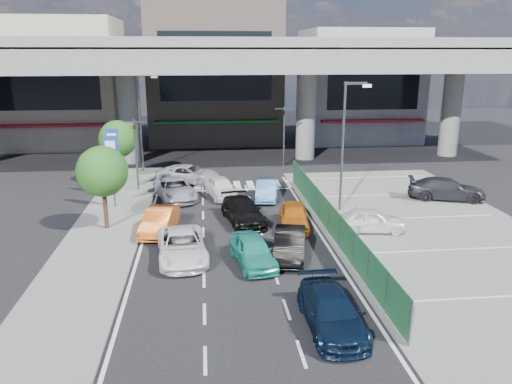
{
  "coord_description": "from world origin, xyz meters",
  "views": [
    {
      "loc": [
        -1.45,
        -23.27,
        9.75
      ],
      "look_at": [
        1.59,
        5.15,
        1.64
      ],
      "focal_mm": 35.0,
      "sensor_mm": 36.0,
      "label": 1
    }
  ],
  "objects": [
    {
      "name": "street_lamp_right",
      "position": [
        7.17,
        6.0,
        4.77
      ],
      "size": [
        1.65,
        0.22,
        8.0
      ],
      "color": "#595B60",
      "rests_on": "ground"
    },
    {
      "name": "building_center",
      "position": [
        0.0,
        32.97,
        7.49
      ],
      "size": [
        14.0,
        10.9,
        15.0
      ],
      "color": "gray",
      "rests_on": "ground"
    },
    {
      "name": "expressway",
      "position": [
        0.0,
        22.0,
        8.76
      ],
      "size": [
        64.0,
        14.0,
        10.75
      ],
      "color": "slate",
      "rests_on": "ground"
    },
    {
      "name": "taxi_orange_right",
      "position": [
        3.55,
        3.27,
        0.69
      ],
      "size": [
        2.16,
        4.23,
        1.38
      ],
      "primitive_type": "imported",
      "rotation": [
        0.0,
        0.0,
        -0.14
      ],
      "color": "#C66311",
      "rests_on": "ground"
    },
    {
      "name": "tree_far",
      "position": [
        -7.8,
        14.5,
        3.39
      ],
      "size": [
        2.8,
        2.8,
        4.8
      ],
      "color": "#382314",
      "rests_on": "ground"
    },
    {
      "name": "traffic_light_right",
      "position": [
        5.5,
        19.0,
        3.94
      ],
      "size": [
        1.6,
        1.24,
        5.2
      ],
      "color": "#595B60",
      "rests_on": "ground"
    },
    {
      "name": "fence_run",
      "position": [
        5.3,
        1.0,
        0.9
      ],
      "size": [
        0.16,
        22.0,
        1.8
      ],
      "primitive_type": null,
      "color": "#205D35",
      "rests_on": "ground"
    },
    {
      "name": "crossing_wagon_silver",
      "position": [
        -2.64,
        14.04,
        0.67
      ],
      "size": [
        5.31,
        3.86,
        1.34
      ],
      "primitive_type": "imported",
      "rotation": [
        0.0,
        0.0,
        1.19
      ],
      "color": "#B3B6BB",
      "rests_on": "ground"
    },
    {
      "name": "signboard_far",
      "position": [
        -7.6,
        10.99,
        3.06
      ],
      "size": [
        0.8,
        0.14,
        4.7
      ],
      "color": "#595B60",
      "rests_on": "ground"
    },
    {
      "name": "minivan_navy_back",
      "position": [
        2.98,
        -7.48,
        0.66
      ],
      "size": [
        1.96,
        4.62,
        1.33
      ],
      "primitive_type": "imported",
      "rotation": [
        0.0,
        0.0,
        0.02
      ],
      "color": "black",
      "rests_on": "ground"
    },
    {
      "name": "ground",
      "position": [
        0.0,
        0.0,
        0.0
      ],
      "size": [
        120.0,
        120.0,
        0.0
      ],
      "primitive_type": "plane",
      "color": "black",
      "rests_on": "ground"
    },
    {
      "name": "building_west",
      "position": [
        -16.0,
        31.97,
        6.49
      ],
      "size": [
        12.0,
        10.9,
        13.0
      ],
      "color": "gray",
      "rests_on": "ground"
    },
    {
      "name": "taxi_orange_left",
      "position": [
        -3.98,
        3.22,
        0.69
      ],
      "size": [
        2.11,
        4.37,
        1.38
      ],
      "primitive_type": "imported",
      "rotation": [
        0.0,
        0.0,
        -0.16
      ],
      "color": "#CF5E1D",
      "rests_on": "ground"
    },
    {
      "name": "parked_sedan_white",
      "position": [
        7.64,
        2.02,
        0.72
      ],
      "size": [
        4.07,
        2.08,
        1.33
      ],
      "primitive_type": "imported",
      "rotation": [
        0.0,
        0.0,
        1.43
      ],
      "color": "white",
      "rests_on": "parking_lot"
    },
    {
      "name": "street_lamp_left",
      "position": [
        -6.33,
        18.0,
        4.77
      ],
      "size": [
        1.65,
        0.22,
        8.0
      ],
      "color": "#595B60",
      "rests_on": "ground"
    },
    {
      "name": "kei_truck_front_right",
      "position": [
        2.74,
        9.13,
        0.65
      ],
      "size": [
        1.99,
        4.11,
        1.3
      ],
      "primitive_type": "imported",
      "rotation": [
        0.0,
        0.0,
        -0.16
      ],
      "color": "#4F89CD",
      "rests_on": "ground"
    },
    {
      "name": "sidewalk_left",
      "position": [
        -7.0,
        4.0,
        0.06
      ],
      "size": [
        4.0,
        30.0,
        0.12
      ],
      "primitive_type": "cube",
      "color": "#61625F",
      "rests_on": "ground"
    },
    {
      "name": "signboard_near",
      "position": [
        -7.2,
        7.99,
        3.06
      ],
      "size": [
        0.8,
        0.14,
        4.7
      ],
      "color": "#595B60",
      "rests_on": "ground"
    },
    {
      "name": "traffic_light_left",
      "position": [
        -6.2,
        12.0,
        3.94
      ],
      "size": [
        1.6,
        1.24,
        5.2
      ],
      "color": "#595B60",
      "rests_on": "ground"
    },
    {
      "name": "wagon_silver_front_left",
      "position": [
        -3.46,
        9.77,
        0.69
      ],
      "size": [
        3.44,
        5.38,
        1.38
      ],
      "primitive_type": "imported",
      "rotation": [
        0.0,
        0.0,
        0.25
      ],
      "color": "#A3A5AC",
      "rests_on": "ground"
    },
    {
      "name": "building_east",
      "position": [
        16.0,
        31.97,
        5.99
      ],
      "size": [
        12.0,
        10.9,
        12.0
      ],
      "color": "slate",
      "rests_on": "ground"
    },
    {
      "name": "hatch_black_mid_right",
      "position": [
        2.59,
        -0.92,
        0.69
      ],
      "size": [
        2.31,
        4.4,
        1.38
      ],
      "primitive_type": "imported",
      "rotation": [
        0.0,
        0.0,
        -0.21
      ],
      "color": "black",
      "rests_on": "ground"
    },
    {
      "name": "sedan_white_front_mid",
      "position": [
        -0.33,
        9.94,
        0.69
      ],
      "size": [
        2.48,
        4.31,
        1.38
      ],
      "primitive_type": "imported",
      "rotation": [
        0.0,
        0.0,
        0.22
      ],
      "color": "white",
      "rests_on": "ground"
    },
    {
      "name": "parking_lot",
      "position": [
        11.0,
        2.0,
        0.03
      ],
      "size": [
        12.0,
        28.0,
        0.06
      ],
      "primitive_type": "cube",
      "color": "#61625F",
      "rests_on": "ground"
    },
    {
      "name": "tree_near",
      "position": [
        -7.0,
        4.0,
        3.39
      ],
      "size": [
        2.8,
        2.8,
        4.8
      ],
      "color": "#382314",
      "rests_on": "ground"
    },
    {
      "name": "sedan_black_mid",
      "position": [
        0.76,
        4.48,
        0.68
      ],
      "size": [
        2.74,
        4.94,
        1.36
      ],
      "primitive_type": "imported",
      "rotation": [
        0.0,
        0.0,
        0.19
      ],
      "color": "black",
      "rests_on": "ground"
    },
    {
      "name": "parked_sedan_dgrey",
      "position": [
        14.8,
        7.57,
        0.78
      ],
      "size": [
        5.36,
        3.39,
        1.45
      ],
      "primitive_type": "imported",
      "rotation": [
        0.0,
        0.0,
        1.28
      ],
      "color": "#28282C",
      "rests_on": "parking_lot"
    },
    {
      "name": "sedan_white_mid_left",
      "position": [
        -2.62,
        -0.6,
        0.68
      ],
      "size": [
        2.74,
        5.1,
        1.36
      ],
      "primitive_type": "imported",
      "rotation": [
        0.0,
        0.0,
        0.1
      ],
      "color": "white",
      "rests_on": "ground"
    },
    {
      "name": "traffic_cone",
      "position": [
        7.53,
        4.39,
        0.44
      ],
      "size": [
        0.43,
        0.43,
        0.76
      ],
      "primitive_type": "cone",
      "rotation": [
        0.0,
        0.0,
        -0.11
      ],
      "color": "#FF2A0E",
      "rests_on": "parking_lot"
    },
    {
      "name": "taxi_teal_mid",
      "position": [
        0.72,
        -1.55,
        0.69
      ],
      "size": [
        2.31,
        4.27,
        1.38
      ],
      "primitive_type": "imported",
      "rotation": [
        0.0,
        0.0,
        0.17
      ],
      "color": "teal",
      "rests_on": "ground"
    }
  ]
}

